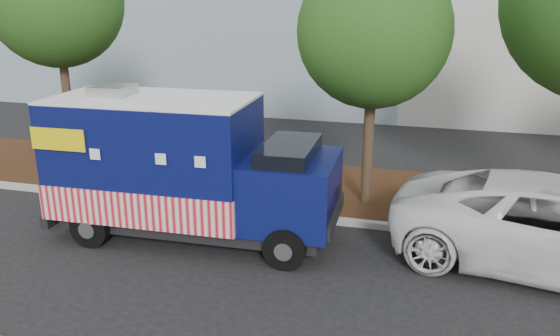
# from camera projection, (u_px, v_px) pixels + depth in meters

# --- Properties ---
(ground) EXTENTS (120.00, 120.00, 0.00)m
(ground) POSITION_uv_depth(u_px,v_px,m) (264.00, 242.00, 11.88)
(ground) COLOR black
(ground) RESTS_ON ground
(curb) EXTENTS (120.00, 0.18, 0.15)m
(curb) POSITION_uv_depth(u_px,v_px,m) (281.00, 215.00, 13.14)
(curb) COLOR #9E9E99
(curb) RESTS_ON ground
(mulch_strip) EXTENTS (120.00, 4.00, 0.15)m
(mulch_strip) POSITION_uv_depth(u_px,v_px,m) (301.00, 187.00, 15.07)
(mulch_strip) COLOR black
(mulch_strip) RESTS_ON ground
(tree_a) EXTENTS (3.82, 3.82, 6.89)m
(tree_a) POSITION_uv_depth(u_px,v_px,m) (56.00, 1.00, 15.64)
(tree_a) COLOR #38281C
(tree_a) RESTS_ON ground
(tree_b) EXTENTS (3.56, 3.56, 6.11)m
(tree_b) POSITION_uv_depth(u_px,v_px,m) (374.00, 32.00, 12.53)
(tree_b) COLOR #38281C
(tree_b) RESTS_ON ground
(sign_post) EXTENTS (0.06, 0.06, 2.40)m
(sign_post) POSITION_uv_depth(u_px,v_px,m) (144.00, 157.00, 13.87)
(sign_post) COLOR #473828
(sign_post) RESTS_ON ground
(food_truck) EXTENTS (6.33, 2.57, 3.30)m
(food_truck) POSITION_uv_depth(u_px,v_px,m) (180.00, 171.00, 11.83)
(food_truck) COLOR black
(food_truck) RESTS_ON ground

